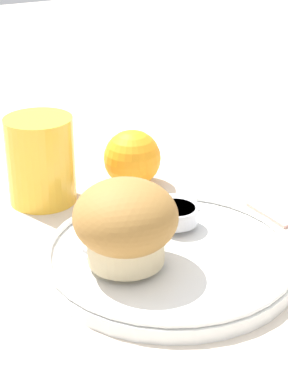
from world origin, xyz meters
The scene contains 8 objects.
ground_plane centered at (0.00, 0.00, 0.00)m, with size 3.00×3.00×0.00m, color beige.
plate centered at (0.01, 0.00, 0.01)m, with size 0.24×0.24×0.02m.
muffin centered at (-0.04, 0.00, 0.06)m, with size 0.09×0.09×0.08m.
cream_ramekin centered at (0.04, 0.04, 0.03)m, with size 0.05×0.05×0.02m.
berry_pair centered at (0.02, 0.04, 0.03)m, with size 0.02×0.01×0.01m.
butter_knife centered at (0.01, 0.05, 0.02)m, with size 0.15×0.06×0.00m.
orange_fruit centered at (0.07, 0.18, 0.03)m, with size 0.07×0.07×0.07m.
juice_glass centered at (-0.04, 0.19, 0.05)m, with size 0.08×0.08×0.10m.
Camera 1 is at (-0.28, -0.44, 0.33)m, focal length 60.00 mm.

